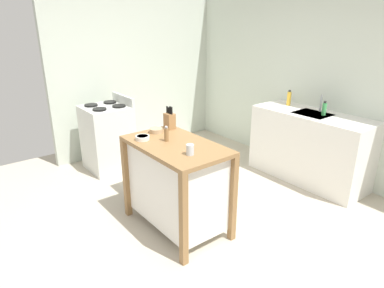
{
  "coord_description": "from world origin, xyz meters",
  "views": [
    {
      "loc": [
        2.36,
        -1.87,
        2.06
      ],
      "look_at": [
        -0.13,
        0.09,
        0.87
      ],
      "focal_mm": 31.73,
      "sensor_mm": 36.0,
      "label": 1
    }
  ],
  "objects_px": {
    "kitchen_island": "(176,182)",
    "trash_bin": "(143,172)",
    "bottle_dish_soap": "(324,109)",
    "pepper_grinder": "(166,134)",
    "knife_block": "(170,121)",
    "bowl_stoneware_deep": "(143,138)",
    "stove": "(108,137)",
    "bottle_spray_cleaner": "(289,98)",
    "bowl_ceramic_wide": "(156,130)",
    "drinking_cup": "(190,150)",
    "sink_faucet": "(321,103)"
  },
  "relations": [
    {
      "from": "bottle_spray_cleaner",
      "to": "bowl_ceramic_wide",
      "type": "bearing_deg",
      "value": -92.96
    },
    {
      "from": "drinking_cup",
      "to": "knife_block",
      "type": "bearing_deg",
      "value": 158.62
    },
    {
      "from": "bowl_ceramic_wide",
      "to": "pepper_grinder",
      "type": "relative_size",
      "value": 0.89
    },
    {
      "from": "drinking_cup",
      "to": "stove",
      "type": "bearing_deg",
      "value": 175.58
    },
    {
      "from": "kitchen_island",
      "to": "pepper_grinder",
      "type": "relative_size",
      "value": 6.91
    },
    {
      "from": "trash_bin",
      "to": "bottle_dish_soap",
      "type": "height_order",
      "value": "bottle_dish_soap"
    },
    {
      "from": "kitchen_island",
      "to": "bottle_dish_soap",
      "type": "bearing_deg",
      "value": 81.84
    },
    {
      "from": "drinking_cup",
      "to": "pepper_grinder",
      "type": "height_order",
      "value": "pepper_grinder"
    },
    {
      "from": "trash_bin",
      "to": "bottle_spray_cleaner",
      "type": "xyz_separation_m",
      "value": [
        0.49,
        2.07,
        0.7
      ]
    },
    {
      "from": "trash_bin",
      "to": "bottle_spray_cleaner",
      "type": "bearing_deg",
      "value": 76.73
    },
    {
      "from": "kitchen_island",
      "to": "stove",
      "type": "xyz_separation_m",
      "value": [
        -1.8,
        0.1,
        -0.05
      ]
    },
    {
      "from": "sink_faucet",
      "to": "stove",
      "type": "height_order",
      "value": "sink_faucet"
    },
    {
      "from": "bottle_dish_soap",
      "to": "drinking_cup",
      "type": "bearing_deg",
      "value": -89.7
    },
    {
      "from": "drinking_cup",
      "to": "pepper_grinder",
      "type": "relative_size",
      "value": 0.61
    },
    {
      "from": "bottle_dish_soap",
      "to": "bottle_spray_cleaner",
      "type": "bearing_deg",
      "value": 172.52
    },
    {
      "from": "bottle_dish_soap",
      "to": "bowl_ceramic_wide",
      "type": "bearing_deg",
      "value": -109.01
    },
    {
      "from": "knife_block",
      "to": "stove",
      "type": "bearing_deg",
      "value": -174.96
    },
    {
      "from": "drinking_cup",
      "to": "trash_bin",
      "type": "bearing_deg",
      "value": 173.56
    },
    {
      "from": "trash_bin",
      "to": "drinking_cup",
      "type": "bearing_deg",
      "value": -6.44
    },
    {
      "from": "sink_faucet",
      "to": "pepper_grinder",
      "type": "bearing_deg",
      "value": -97.28
    },
    {
      "from": "bottle_spray_cleaner",
      "to": "bottle_dish_soap",
      "type": "distance_m",
      "value": 0.59
    },
    {
      "from": "bowl_stoneware_deep",
      "to": "sink_faucet",
      "type": "relative_size",
      "value": 0.63
    },
    {
      "from": "knife_block",
      "to": "bowl_stoneware_deep",
      "type": "xyz_separation_m",
      "value": [
        0.13,
        -0.42,
        -0.07
      ]
    },
    {
      "from": "kitchen_island",
      "to": "stove",
      "type": "distance_m",
      "value": 1.81
    },
    {
      "from": "bowl_ceramic_wide",
      "to": "sink_faucet",
      "type": "bearing_deg",
      "value": 75.16
    },
    {
      "from": "kitchen_island",
      "to": "bowl_ceramic_wide",
      "type": "distance_m",
      "value": 0.59
    },
    {
      "from": "bowl_ceramic_wide",
      "to": "bowl_stoneware_deep",
      "type": "bearing_deg",
      "value": -64.04
    },
    {
      "from": "knife_block",
      "to": "bowl_ceramic_wide",
      "type": "xyz_separation_m",
      "value": [
        0.02,
        -0.19,
        -0.07
      ]
    },
    {
      "from": "drinking_cup",
      "to": "stove",
      "type": "distance_m",
      "value": 2.18
    },
    {
      "from": "drinking_cup",
      "to": "pepper_grinder",
      "type": "xyz_separation_m",
      "value": [
        -0.42,
        0.03,
        0.03
      ]
    },
    {
      "from": "kitchen_island",
      "to": "trash_bin",
      "type": "distance_m",
      "value": 0.81
    },
    {
      "from": "sink_faucet",
      "to": "bottle_dish_soap",
      "type": "distance_m",
      "value": 0.18
    },
    {
      "from": "trash_bin",
      "to": "stove",
      "type": "relative_size",
      "value": 0.61
    },
    {
      "from": "bowl_stoneware_deep",
      "to": "bottle_dish_soap",
      "type": "height_order",
      "value": "bottle_dish_soap"
    },
    {
      "from": "kitchen_island",
      "to": "bowl_ceramic_wide",
      "type": "relative_size",
      "value": 7.78
    },
    {
      "from": "knife_block",
      "to": "bowl_ceramic_wide",
      "type": "relative_size",
      "value": 1.82
    },
    {
      "from": "stove",
      "to": "knife_block",
      "type": "bearing_deg",
      "value": 5.04
    },
    {
      "from": "sink_faucet",
      "to": "drinking_cup",
      "type": "bearing_deg",
      "value": -86.44
    },
    {
      "from": "bowl_stoneware_deep",
      "to": "trash_bin",
      "type": "height_order",
      "value": "bowl_stoneware_deep"
    },
    {
      "from": "pepper_grinder",
      "to": "stove",
      "type": "distance_m",
      "value": 1.77
    },
    {
      "from": "knife_block",
      "to": "kitchen_island",
      "type": "bearing_deg",
      "value": -27.89
    },
    {
      "from": "bowl_ceramic_wide",
      "to": "bottle_dish_soap",
      "type": "xyz_separation_m",
      "value": [
        0.7,
        2.02,
        0.05
      ]
    },
    {
      "from": "pepper_grinder",
      "to": "bottle_dish_soap",
      "type": "distance_m",
      "value": 2.12
    },
    {
      "from": "sink_faucet",
      "to": "knife_block",
      "type": "bearing_deg",
      "value": -106.75
    },
    {
      "from": "kitchen_island",
      "to": "bottle_dish_soap",
      "type": "height_order",
      "value": "bottle_dish_soap"
    },
    {
      "from": "bowl_ceramic_wide",
      "to": "bottle_spray_cleaner",
      "type": "xyz_separation_m",
      "value": [
        0.11,
        2.1,
        0.07
      ]
    },
    {
      "from": "stove",
      "to": "trash_bin",
      "type": "bearing_deg",
      "value": -2.26
    },
    {
      "from": "bowl_stoneware_deep",
      "to": "knife_block",
      "type": "bearing_deg",
      "value": 107.45
    },
    {
      "from": "knife_block",
      "to": "bowl_stoneware_deep",
      "type": "distance_m",
      "value": 0.44
    },
    {
      "from": "knife_block",
      "to": "sink_faucet",
      "type": "xyz_separation_m",
      "value": [
        0.59,
        1.96,
        0.01
      ]
    }
  ]
}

